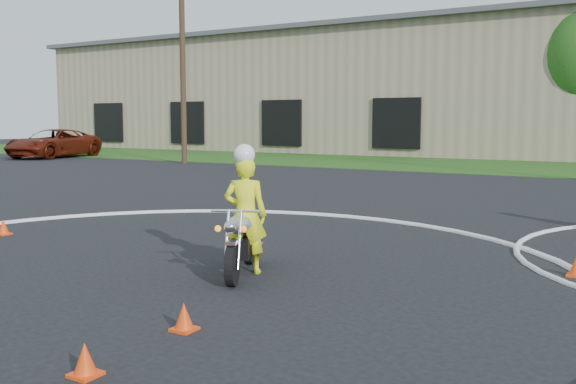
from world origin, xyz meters
The scene contains 7 objects.
grass_strip centered at (0.00, 27.00, 0.01)m, with size 120.00×10.00×0.02m, color #1E4714.
course_markings centered at (2.17, 4.35, 0.01)m, with size 19.05×19.05×0.12m.
primary_motorcycle centered at (1.10, 3.37, 0.49)m, with size 0.96×1.78×1.01m.
rider_primary_grp centered at (1.08, 3.50, 0.90)m, with size 0.73×0.63×1.87m.
pickup_grp centered at (-24.98, 21.02, 0.83)m, with size 3.73×6.36×1.66m.
traffic_cones centered at (3.58, 2.99, 0.14)m, with size 17.66×13.00×0.30m.
warehouse centered at (-18.00, 39.99, 4.16)m, with size 41.00×17.00×8.30m.
Camera 1 is at (6.34, -3.96, 2.21)m, focal length 40.00 mm.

